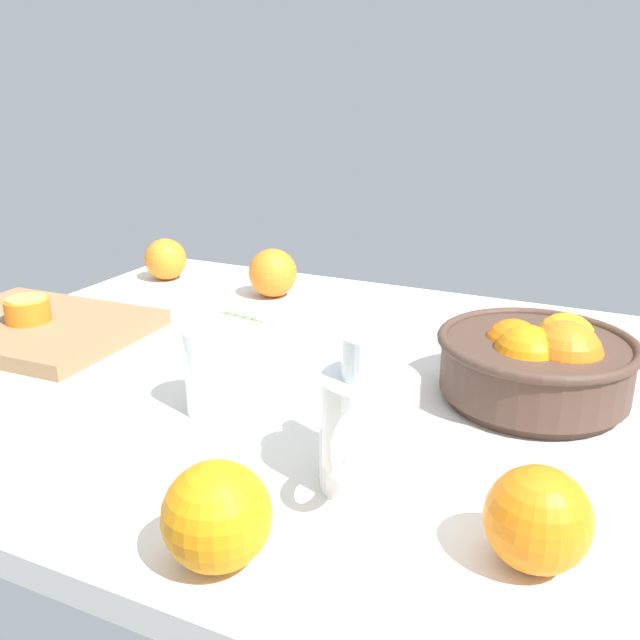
# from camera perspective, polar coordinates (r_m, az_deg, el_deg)

# --- Properties ---
(ground_plane) EXTENTS (1.11, 0.85, 0.03)m
(ground_plane) POSITION_cam_1_polar(r_m,az_deg,el_deg) (0.89, 0.25, -5.46)
(ground_plane) COLOR silver
(fruit_bowl) EXTENTS (0.23, 0.23, 0.11)m
(fruit_bowl) POSITION_cam_1_polar(r_m,az_deg,el_deg) (0.84, 17.51, -3.29)
(fruit_bowl) COLOR #473328
(fruit_bowl) RESTS_ON ground_plane
(juice_pitcher) EXTENTS (0.09, 0.13, 0.16)m
(juice_pitcher) POSITION_cam_1_polar(r_m,az_deg,el_deg) (0.64, 3.98, -9.12)
(juice_pitcher) COLOR white
(juice_pitcher) RESTS_ON ground_plane
(juice_glass) EXTENTS (0.07, 0.07, 0.10)m
(juice_glass) POSITION_cam_1_polar(r_m,az_deg,el_deg) (0.79, -8.71, -4.45)
(juice_glass) COLOR white
(juice_glass) RESTS_ON ground_plane
(cutting_board) EXTENTS (0.32, 0.25, 0.02)m
(cutting_board) POSITION_cam_1_polar(r_m,az_deg,el_deg) (1.11, -22.40, -0.59)
(cutting_board) COLOR olive
(cutting_board) RESTS_ON ground_plane
(orange_half_0) EXTENTS (0.06, 0.06, 0.04)m
(orange_half_0) POSITION_cam_1_polar(r_m,az_deg,el_deg) (1.10, -22.93, 0.79)
(orange_half_0) COLOR orange
(orange_half_0) RESTS_ON cutting_board
(loose_orange_0) EXTENTS (0.09, 0.09, 0.09)m
(loose_orange_0) POSITION_cam_1_polar(r_m,az_deg,el_deg) (0.56, -8.48, -15.65)
(loose_orange_0) COLOR orange
(loose_orange_0) RESTS_ON ground_plane
(loose_orange_1) EXTENTS (0.08, 0.08, 0.08)m
(loose_orange_1) POSITION_cam_1_polar(r_m,az_deg,el_deg) (0.57, 17.48, -15.36)
(loose_orange_1) COLOR orange
(loose_orange_1) RESTS_ON ground_plane
(loose_orange_2) EXTENTS (0.08, 0.08, 0.08)m
(loose_orange_2) POSITION_cam_1_polar(r_m,az_deg,el_deg) (1.33, -12.58, 4.90)
(loose_orange_2) COLOR orange
(loose_orange_2) RESTS_ON ground_plane
(loose_orange_3) EXTENTS (0.08, 0.08, 0.08)m
(loose_orange_3) POSITION_cam_1_polar(r_m,az_deg,el_deg) (1.20, -3.91, 3.89)
(loose_orange_3) COLOR orange
(loose_orange_3) RESTS_ON ground_plane
(spoon) EXTENTS (0.15, 0.13, 0.01)m
(spoon) POSITION_cam_1_polar(r_m,az_deg,el_deg) (1.06, 20.21, -1.56)
(spoon) COLOR silver
(spoon) RESTS_ON ground_plane
(herb_sprig_0) EXTENTS (0.09, 0.02, 0.01)m
(herb_sprig_0) POSITION_cam_1_polar(r_m,az_deg,el_deg) (1.11, -6.55, 0.38)
(herb_sprig_0) COLOR #4A8736
(herb_sprig_0) RESTS_ON ground_plane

